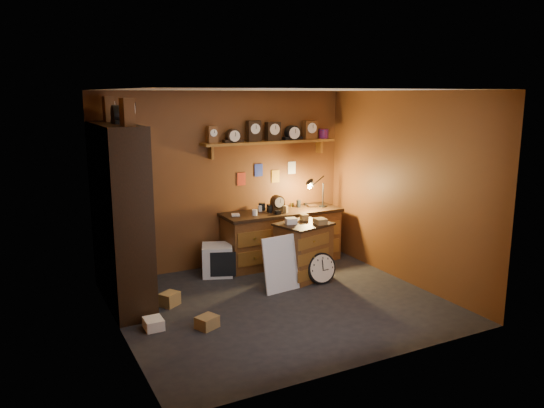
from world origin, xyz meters
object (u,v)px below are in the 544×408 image
(shelving_unit, at_px, (117,208))
(low_cabinet, at_px, (303,249))
(big_round_clock, at_px, (321,268))
(workbench, at_px, (282,234))

(shelving_unit, bearing_deg, low_cabinet, -6.30)
(shelving_unit, xyz_separation_m, big_round_clock, (2.67, -0.59, -1.03))
(low_cabinet, relative_size, big_round_clock, 2.03)
(workbench, bearing_deg, shelving_unit, -169.29)
(workbench, distance_m, big_round_clock, 1.12)
(shelving_unit, distance_m, low_cabinet, 2.69)
(low_cabinet, height_order, big_round_clock, low_cabinet)
(low_cabinet, distance_m, big_round_clock, 0.40)
(shelving_unit, bearing_deg, workbench, 10.71)
(workbench, bearing_deg, low_cabinet, -94.41)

